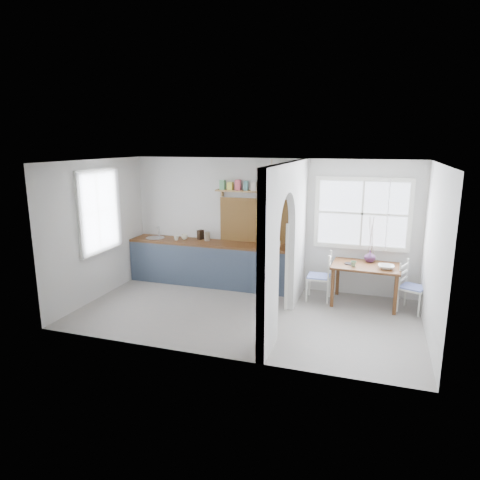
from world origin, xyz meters
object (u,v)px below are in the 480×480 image
(chair_left, at_px, (319,276))
(kettle, at_px, (276,243))
(chair_right, at_px, (413,287))
(dining_table, at_px, (365,285))
(vase, at_px, (370,256))

(chair_left, relative_size, kettle, 4.46)
(chair_left, height_order, chair_right, chair_left)
(dining_table, distance_m, chair_right, 0.81)
(chair_right, distance_m, vase, 0.92)
(chair_right, bearing_deg, dining_table, 105.88)
(chair_left, bearing_deg, dining_table, 91.19)
(chair_left, relative_size, vase, 4.27)
(chair_left, distance_m, chair_right, 1.64)
(dining_table, bearing_deg, chair_left, -175.35)
(chair_left, bearing_deg, kettle, -98.13)
(dining_table, xyz_separation_m, chair_left, (-0.83, -0.03, 0.09))
(kettle, distance_m, vase, 1.76)
(dining_table, distance_m, vase, 0.54)
(chair_left, distance_m, vase, 1.00)
(chair_right, bearing_deg, chair_left, 110.38)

